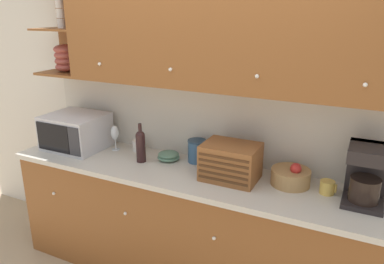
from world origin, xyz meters
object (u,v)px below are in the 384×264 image
object	(u,v)px
microwave	(76,131)
wine_glass	(115,134)
bread_box	(231,162)
mug	(328,187)
wine_bottle	(141,145)
fruit_basket	(291,177)
bowl_stack_on_counter	(169,156)
storage_canister	(197,151)
mug_blue_second	(138,145)
coffee_maker	(367,174)

from	to	relation	value
microwave	wine_glass	world-z (taller)	microwave
wine_glass	microwave	bearing A→B (deg)	-162.48
bread_box	mug	bearing A→B (deg)	6.04
wine_bottle	fruit_basket	world-z (taller)	wine_bottle
microwave	bowl_stack_on_counter	size ratio (longest dim) A/B	2.74
storage_canister	mug	distance (m)	1.00
storage_canister	fruit_basket	bearing A→B (deg)	-6.19
microwave	wine_bottle	distance (m)	0.67
mug_blue_second	bread_box	distance (m)	0.91
storage_canister	bowl_stack_on_counter	bearing A→B (deg)	-163.25
mug	coffee_maker	xyz separation A→B (m)	(0.21, -0.01, 0.15)
mug_blue_second	wine_bottle	xyz separation A→B (m)	(0.15, -0.19, 0.09)
microwave	wine_bottle	world-z (taller)	wine_bottle
fruit_basket	coffee_maker	size ratio (longest dim) A/B	0.71
storage_canister	mug_blue_second	bearing A→B (deg)	-179.76
bowl_stack_on_counter	storage_canister	bearing A→B (deg)	16.75
mug_blue_second	storage_canister	size ratio (longest dim) A/B	0.58
storage_canister	bread_box	bearing A→B (deg)	-26.99
bread_box	mug_blue_second	bearing A→B (deg)	169.03
mug_blue_second	wine_bottle	distance (m)	0.26
mug_blue_second	bowl_stack_on_counter	world-z (taller)	mug_blue_second
fruit_basket	mug_blue_second	bearing A→B (deg)	176.52
wine_bottle	mug	xyz separation A→B (m)	(1.39, 0.08, -0.10)
storage_canister	coffee_maker	xyz separation A→B (m)	(1.21, -0.12, 0.10)
bread_box	fruit_basket	bearing A→B (deg)	13.10
storage_canister	mug	size ratio (longest dim) A/B	1.69
wine_bottle	bowl_stack_on_counter	size ratio (longest dim) A/B	1.77
fruit_basket	mug	world-z (taller)	fruit_basket
storage_canister	coffee_maker	world-z (taller)	coffee_maker
microwave	mug	distance (m)	2.07
mug_blue_second	bowl_stack_on_counter	distance (m)	0.34
fruit_basket	bread_box	bearing A→B (deg)	-166.90
wine_bottle	bowl_stack_on_counter	xyz separation A→B (m)	(0.18, 0.12, -0.11)
wine_glass	fruit_basket	world-z (taller)	wine_glass
wine_bottle	fruit_basket	distance (m)	1.16
wine_glass	coffee_maker	size ratio (longest dim) A/B	0.57
bowl_stack_on_counter	mug	world-z (taller)	mug
microwave	mug	size ratio (longest dim) A/B	4.52
microwave	coffee_maker	distance (m)	2.28
mug	coffee_maker	distance (m)	0.26
mug_blue_second	bowl_stack_on_counter	bearing A→B (deg)	-10.93
wine_glass	mug_blue_second	world-z (taller)	wine_glass
bowl_stack_on_counter	storage_canister	size ratio (longest dim) A/B	0.98
microwave	wine_glass	xyz separation A→B (m)	(0.33, 0.11, -0.00)
mug_blue_second	coffee_maker	bearing A→B (deg)	-3.84
wine_bottle	bread_box	xyz separation A→B (m)	(0.74, 0.01, -0.01)
mug_blue_second	storage_canister	xyz separation A→B (m)	(0.55, 0.00, 0.04)
mug_blue_second	storage_canister	bearing A→B (deg)	0.24
mug_blue_second	microwave	bearing A→B (deg)	-161.72
microwave	fruit_basket	world-z (taller)	microwave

